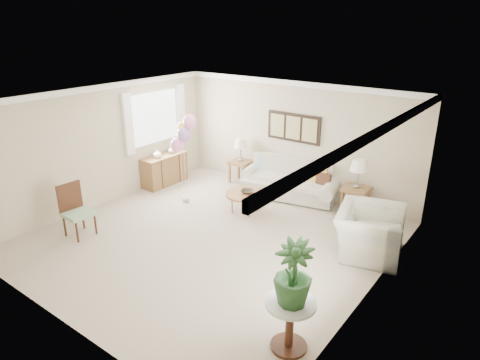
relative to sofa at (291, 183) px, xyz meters
The scene contains 18 objects.
ground_plane 2.69m from the sofa, 93.42° to the right, with size 6.00×6.00×0.00m, color tan.
room_shell 2.89m from the sofa, 95.97° to the right, with size 6.04×6.04×2.60m.
wall_art_triptych 1.26m from the sofa, 118.14° to the left, with size 1.35×0.06×0.65m.
sofa is the anchor object (origin of this frame).
end_table_left 1.47m from the sofa, behind, with size 0.52×0.47×0.57m.
end_table_right 1.57m from the sofa, ahead, with size 0.54×0.49×0.59m.
lamp_left 1.61m from the sofa, behind, with size 0.33×0.33×0.57m.
lamp_right 1.71m from the sofa, ahead, with size 0.35×0.35×0.61m.
coffee_table 1.35m from the sofa, 104.56° to the right, with size 0.86×0.86×0.43m.
decor_bowl 1.33m from the sofa, 103.19° to the right, with size 0.27×0.27×0.07m, color #30281E.
armchair 2.77m from the sofa, 30.42° to the right, with size 1.24×1.09×0.81m, color beige.
side_table 4.92m from the sofa, 59.81° to the right, with size 0.63×0.63×0.69m.
potted_plant 4.99m from the sofa, 59.68° to the right, with size 0.47×0.47×0.83m, color #1D4B21.
accent_chair 4.65m from the sofa, 119.70° to the right, with size 0.52×0.52×1.01m.
credenza 3.14m from the sofa, 158.23° to the right, with size 0.46×1.20×0.74m.
vase_white 3.25m from the sofa, 154.43° to the right, with size 0.20×0.20×0.21m, color white.
vase_sage 3.08m from the sofa, 162.62° to the right, with size 0.17×0.17×0.18m, color #AAB29B.
balloon_cluster 2.70m from the sofa, 134.68° to the right, with size 0.56×0.43×2.01m.
Camera 1 is at (4.70, -5.38, 3.88)m, focal length 32.00 mm.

